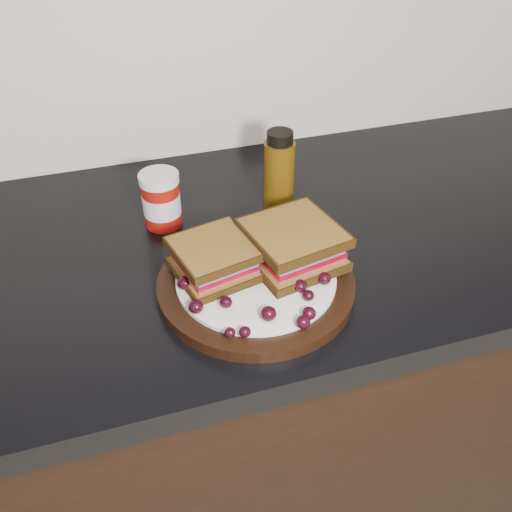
{
  "coord_description": "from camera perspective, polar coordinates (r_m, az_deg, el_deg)",
  "views": [
    {
      "loc": [
        -0.01,
        0.99,
        1.44
      ],
      "look_at": [
        0.17,
        1.58,
        0.96
      ],
      "focal_mm": 40.0,
      "sensor_mm": 36.0,
      "label": 1
    }
  ],
  "objects": [
    {
      "name": "oil_bottle",
      "position": [
        0.95,
        2.32,
        8.46
      ],
      "size": [
        0.07,
        0.07,
        0.14
      ],
      "primitive_type": "cylinder",
      "rotation": [
        0.0,
        0.0,
        0.36
      ],
      "color": "#4F3207",
      "rests_on": "countertop"
    },
    {
      "name": "grape_16",
      "position": [
        0.8,
        -5.47,
        -1.19
      ],
      "size": [
        0.02,
        0.02,
        0.02
      ],
      "primitive_type": "ellipsoid",
      "color": "black",
      "rests_on": "plate"
    },
    {
      "name": "grape_4",
      "position": [
        0.73,
        1.27,
        -5.78
      ],
      "size": [
        0.02,
        0.02,
        0.02
      ],
      "primitive_type": "ellipsoid",
      "color": "black",
      "rests_on": "plate"
    },
    {
      "name": "grape_3",
      "position": [
        0.71,
        -1.12,
        -7.59
      ],
      "size": [
        0.02,
        0.02,
        0.01
      ],
      "primitive_type": "ellipsoid",
      "color": "black",
      "rests_on": "plate"
    },
    {
      "name": "sandwich_left",
      "position": [
        0.79,
        -4.21,
        -0.32
      ],
      "size": [
        0.13,
        0.13,
        0.05
      ],
      "primitive_type": null,
      "rotation": [
        0.0,
        0.0,
        0.22
      ],
      "color": "brown",
      "rests_on": "plate"
    },
    {
      "name": "countertop",
      "position": [
        0.9,
        -12.73,
        -1.29
      ],
      "size": [
        3.98,
        0.6,
        0.04
      ],
      "primitive_type": "cube",
      "color": "black",
      "rests_on": "base_cabinets"
    },
    {
      "name": "grape_18",
      "position": [
        0.78,
        -7.14,
        -2.7
      ],
      "size": [
        0.02,
        0.02,
        0.02
      ],
      "primitive_type": "ellipsoid",
      "color": "black",
      "rests_on": "plate"
    },
    {
      "name": "grape_21",
      "position": [
        0.8,
        -4.41,
        -1.76
      ],
      "size": [
        0.02,
        0.02,
        0.01
      ],
      "primitive_type": "ellipsoid",
      "color": "black",
      "rests_on": "plate"
    },
    {
      "name": "grape_8",
      "position": [
        0.76,
        5.27,
        -3.96
      ],
      "size": [
        0.02,
        0.02,
        0.01
      ],
      "primitive_type": "ellipsoid",
      "color": "black",
      "rests_on": "plate"
    },
    {
      "name": "grape_5",
      "position": [
        0.73,
        1.25,
        -6.0
      ],
      "size": [
        0.02,
        0.02,
        0.01
      ],
      "primitive_type": "ellipsoid",
      "color": "black",
      "rests_on": "plate"
    },
    {
      "name": "plate",
      "position": [
        0.81,
        0.0,
        -2.83
      ],
      "size": [
        0.28,
        0.28,
        0.02
      ],
      "primitive_type": "cylinder",
      "color": "black",
      "rests_on": "countertop"
    },
    {
      "name": "grape_12",
      "position": [
        0.81,
        5.83,
        -0.93
      ],
      "size": [
        0.02,
        0.02,
        0.02
      ],
      "primitive_type": "ellipsoid",
      "color": "black",
      "rests_on": "plate"
    },
    {
      "name": "grape_10",
      "position": [
        0.79,
        6.84,
        -2.23
      ],
      "size": [
        0.02,
        0.02,
        0.02
      ],
      "primitive_type": "ellipsoid",
      "color": "black",
      "rests_on": "plate"
    },
    {
      "name": "grape_22",
      "position": [
        0.78,
        -4.95,
        -2.75
      ],
      "size": [
        0.02,
        0.02,
        0.01
      ],
      "primitive_type": "ellipsoid",
      "color": "black",
      "rests_on": "plate"
    },
    {
      "name": "grape_1",
      "position": [
        0.75,
        -3.02,
        -4.63
      ],
      "size": [
        0.02,
        0.02,
        0.02
      ],
      "primitive_type": "ellipsoid",
      "color": "black",
      "rests_on": "plate"
    },
    {
      "name": "sandwich_right",
      "position": [
        0.81,
        3.72,
        1.12
      ],
      "size": [
        0.15,
        0.15,
        0.06
      ],
      "primitive_type": null,
      "rotation": [
        0.0,
        0.0,
        0.2
      ],
      "color": "brown",
      "rests_on": "plate"
    },
    {
      "name": "grape_7",
      "position": [
        0.74,
        5.33,
        -5.73
      ],
      "size": [
        0.02,
        0.02,
        0.02
      ],
      "primitive_type": "ellipsoid",
      "color": "black",
      "rests_on": "plate"
    },
    {
      "name": "grape_11",
      "position": [
        0.8,
        5.91,
        -1.58
      ],
      "size": [
        0.02,
        0.02,
        0.02
      ],
      "primitive_type": "ellipsoid",
      "color": "black",
      "rests_on": "plate"
    },
    {
      "name": "base_cabinets",
      "position": [
        1.24,
        -9.74,
        -17.61
      ],
      "size": [
        3.96,
        0.58,
        0.86
      ],
      "primitive_type": "cube",
      "color": "black",
      "rests_on": "ground_plane"
    },
    {
      "name": "grape_17",
      "position": [
        0.79,
        -5.6,
        -1.94
      ],
      "size": [
        0.02,
        0.02,
        0.02
      ],
      "primitive_type": "ellipsoid",
      "color": "black",
      "rests_on": "plate"
    },
    {
      "name": "grape_20",
      "position": [
        0.8,
        -3.87,
        -1.31
      ],
      "size": [
        0.02,
        0.02,
        0.02
      ],
      "primitive_type": "ellipsoid",
      "color": "black",
      "rests_on": "plate"
    },
    {
      "name": "grape_6",
      "position": [
        0.72,
        4.74,
        -6.6
      ],
      "size": [
        0.02,
        0.02,
        0.02
      ],
      "primitive_type": "ellipsoid",
      "color": "black",
      "rests_on": "plate"
    },
    {
      "name": "grape_13",
      "position": [
        0.85,
        5.1,
        1.29
      ],
      "size": [
        0.02,
        0.02,
        0.02
      ],
      "primitive_type": "ellipsoid",
      "color": "black",
      "rests_on": "plate"
    },
    {
      "name": "grape_19",
      "position": [
        0.78,
        -5.66,
        -3.03
      ],
      "size": [
        0.02,
        0.02,
        0.02
      ],
      "primitive_type": "ellipsoid",
      "color": "black",
      "rests_on": "plate"
    },
    {
      "name": "grape_0",
      "position": [
        0.75,
        -6.03,
        -5.05
      ],
      "size": [
        0.02,
        0.02,
        0.02
      ],
      "primitive_type": "ellipsoid",
      "color": "black",
      "rests_on": "plate"
    },
    {
      "name": "grape_9",
      "position": [
        0.77,
        4.46,
        -2.99
      ],
      "size": [
        0.02,
        0.02,
        0.02
      ],
      "primitive_type": "ellipsoid",
      "color": "black",
      "rests_on": "plate"
    },
    {
      "name": "grape_15",
      "position": [
        0.82,
        -2.51,
        -0.3
      ],
      "size": [
        0.02,
        0.02,
        0.02
      ],
      "primitive_type": "ellipsoid",
      "color": "black",
      "rests_on": "plate"
    },
    {
      "name": "grape_2",
      "position": [
        0.71,
        -2.62,
        -7.66
      ],
      "size": [
        0.01,
        0.01,
        0.01
      ],
      "primitive_type": "ellipsoid",
      "color": "black",
      "rests_on": "plate"
    },
    {
      "name": "grape_14",
      "position": [
        0.85,
        2.64,
        1.17
      ],
      "size": [
        0.02,
        0.02,
        0.02
      ],
      "primitive_type": "ellipsoid",
      "color": "black",
      "rests_on": "plate"
    },
    {
      "name": "condiment_jar",
      "position": [
        0.93,
        -9.46,
        5.57
      ],
      "size": [
        0.08,
        0.08,
        0.09
      ],
      "primitive_type": "cylinder",
      "rotation": [
        0.0,
        0.0,
        0.34
      ],
      "color": "#98100B",
      "rests_on": "countertop"
    }
  ]
}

